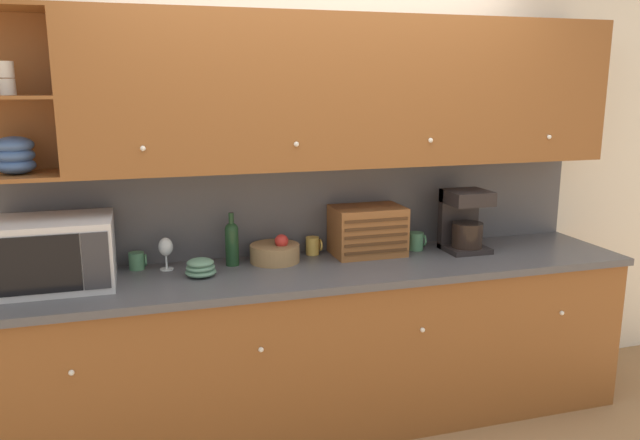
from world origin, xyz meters
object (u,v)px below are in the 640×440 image
microwave (56,253)px  wine_bottle (232,242)px  mug (137,261)px  bread_box (367,231)px  mug_patterned_third (314,246)px  mug_blue_second (416,241)px  bowl_stack_on_counter (201,268)px  fruit_basket (275,252)px  coffee_maker (464,220)px  wine_glass (166,248)px

microwave → wine_bottle: 0.88m
mug → bread_box: bread_box is taller
mug_patterned_third → mug_blue_second: mug_blue_second is taller
bread_box → microwave: bearing=-175.9°
mug_patterned_third → mug_blue_second: size_ratio=0.98×
mug → bowl_stack_on_counter: bowl_stack_on_counter is taller
fruit_basket → bread_box: size_ratio=0.68×
bowl_stack_on_counter → bread_box: bearing=9.1°
wine_bottle → mug_patterned_third: size_ratio=2.83×
microwave → mug: (0.37, 0.19, -0.12)m
mug → mug_blue_second: (1.59, -0.06, 0.01)m
wine_bottle → microwave: bearing=-172.3°
wine_bottle → bread_box: (0.78, 0.00, 0.01)m
mug_blue_second → coffee_maker: (0.26, -0.09, 0.13)m
bread_box → mug_blue_second: bread_box is taller
mug → fruit_basket: size_ratio=0.34×
wine_glass → mug_blue_second: size_ratio=1.67×
fruit_basket → mug_blue_second: fruit_basket is taller
mug → wine_glass: size_ratio=0.53×
wine_bottle → mug_blue_second: wine_bottle is taller
fruit_basket → mug_patterned_third: (0.25, 0.08, -0.00)m
microwave → mug: microwave is taller
mug_patterned_third → fruit_basket: bearing=-161.0°
mug_blue_second → bowl_stack_on_counter: bearing=-172.9°
wine_glass → mug_patterned_third: wine_glass is taller
wine_bottle → mug_patterned_third: bearing=9.9°
bread_box → wine_glass: bearing=179.3°
coffee_maker → bowl_stack_on_counter: bearing=-177.3°
wine_glass → bowl_stack_on_counter: size_ratio=1.11×
fruit_basket → mug_blue_second: size_ratio=2.62×
mug_patterned_third → mug: bearing=-179.2°
microwave → mug_patterned_third: bearing=8.5°
wine_glass → wine_bottle: (0.35, -0.02, 0.01)m
mug → wine_glass: 0.17m
coffee_maker → bread_box: bearing=172.0°
coffee_maker → microwave: bearing=-179.0°
mug_patterned_third → coffee_maker: 0.90m
mug → mug_blue_second: bearing=-2.3°
bread_box → coffee_maker: bearing=-8.0°
microwave → bowl_stack_on_counter: microwave is taller
microwave → mug_blue_second: microwave is taller
bowl_stack_on_counter → bread_box: (0.97, 0.16, 0.09)m
wine_glass → fruit_basket: 0.59m
fruit_basket → bread_box: (0.55, 0.00, 0.09)m
bowl_stack_on_counter → coffee_maker: (1.55, 0.07, 0.14)m
wine_glass → bread_box: size_ratio=0.43×
bread_box → mug_patterned_third: bearing=164.7°
microwave → bowl_stack_on_counter: bearing=-3.0°
fruit_basket → mug: bearing=174.5°
mug_patterned_third → mug_blue_second: bearing=-7.1°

